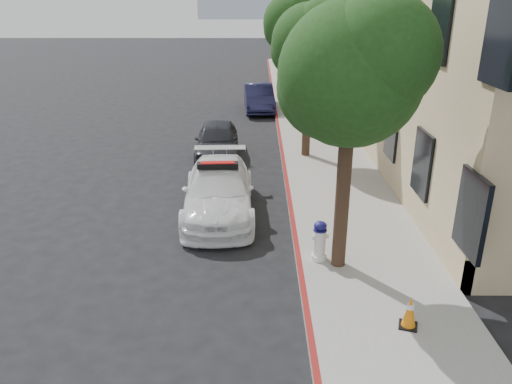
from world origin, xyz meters
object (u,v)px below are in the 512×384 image
at_px(fire_hydrant, 320,241).
at_px(traffic_cone, 410,312).
at_px(police_car, 219,191).
at_px(parked_car_far, 259,98).
at_px(parked_car_mid, 217,140).

relative_size(fire_hydrant, traffic_cone, 1.50).
bearing_deg(fire_hydrant, police_car, 118.33).
height_order(police_car, fire_hydrant, police_car).
bearing_deg(parked_car_far, fire_hydrant, -88.88).
height_order(police_car, parked_car_far, police_car).
height_order(parked_car_mid, fire_hydrant, parked_car_mid).
distance_m(parked_car_far, traffic_cone, 18.52).
bearing_deg(parked_car_mid, police_car, -87.23).
height_order(police_car, traffic_cone, police_car).
relative_size(parked_car_far, traffic_cone, 6.65).
bearing_deg(parked_car_far, traffic_cone, -85.44).
height_order(fire_hydrant, traffic_cone, fire_hydrant).
bearing_deg(traffic_cone, police_car, 125.53).
bearing_deg(traffic_cone, parked_car_far, 98.13).
xyz_separation_m(parked_car_far, traffic_cone, (2.62, -18.34, -0.22)).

